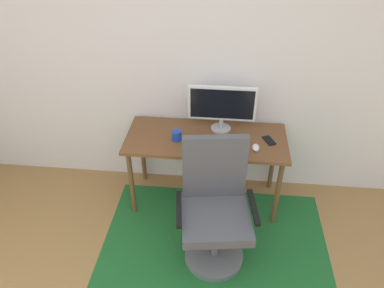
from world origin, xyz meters
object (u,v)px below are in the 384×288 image
(coffee_cup, at_px, (177,136))
(computer_mouse, at_px, (256,148))
(desk, at_px, (206,145))
(monitor, at_px, (222,105))
(cell_phone, at_px, (269,140))
(office_chair, at_px, (215,212))
(keyboard, at_px, (220,148))

(coffee_cup, bearing_deg, computer_mouse, -6.09)
(desk, relative_size, monitor, 2.39)
(computer_mouse, bearing_deg, coffee_cup, 173.91)
(cell_phone, xyz_separation_m, office_chair, (-0.43, -0.63, -0.27))
(monitor, bearing_deg, computer_mouse, -43.62)
(computer_mouse, height_order, coffee_cup, coffee_cup)
(desk, relative_size, keyboard, 3.29)
(keyboard, distance_m, cell_phone, 0.45)
(office_chair, bearing_deg, monitor, 81.64)
(monitor, xyz_separation_m, keyboard, (0.01, -0.32, -0.24))
(office_chair, bearing_deg, keyboard, 80.69)
(monitor, relative_size, cell_phone, 4.23)
(desk, height_order, computer_mouse, computer_mouse)
(cell_phone, relative_size, office_chair, 0.13)
(desk, bearing_deg, monitor, 52.20)
(computer_mouse, xyz_separation_m, office_chair, (-0.31, -0.50, -0.28))
(computer_mouse, relative_size, cell_phone, 0.74)
(coffee_cup, distance_m, office_chair, 0.75)
(cell_phone, bearing_deg, desk, 156.16)
(computer_mouse, distance_m, office_chair, 0.65)
(monitor, xyz_separation_m, coffee_cup, (-0.38, -0.22, -0.20))
(cell_phone, bearing_deg, computer_mouse, -156.12)
(coffee_cup, height_order, cell_phone, coffee_cup)
(keyboard, distance_m, office_chair, 0.54)
(desk, xyz_separation_m, monitor, (0.12, 0.16, 0.33))
(monitor, height_order, cell_phone, monitor)
(keyboard, height_order, cell_phone, keyboard)
(coffee_cup, distance_m, cell_phone, 0.80)
(desk, bearing_deg, keyboard, -51.62)
(computer_mouse, relative_size, office_chair, 0.10)
(keyboard, distance_m, coffee_cup, 0.40)
(desk, bearing_deg, coffee_cup, -167.02)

